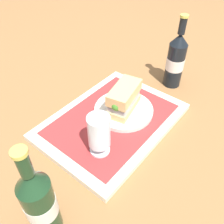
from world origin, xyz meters
name	(u,v)px	position (x,y,z in m)	size (l,w,h in m)	color
ground_plane	(112,123)	(0.00, 0.00, 0.00)	(3.00, 3.00, 0.00)	olive
tray	(112,121)	(0.00, 0.00, 0.01)	(0.44, 0.32, 0.02)	beige
placemat	(112,119)	(0.00, 0.00, 0.02)	(0.38, 0.27, 0.00)	#9E2D2D
plate	(124,110)	(-0.05, 0.01, 0.03)	(0.19, 0.19, 0.01)	silver
sandwich	(124,99)	(-0.05, 0.01, 0.08)	(0.14, 0.09, 0.08)	tan
beer_glass	(99,134)	(0.12, 0.05, 0.09)	(0.06, 0.06, 0.12)	silver
beer_bottle	(40,202)	(0.34, 0.09, 0.10)	(0.07, 0.07, 0.27)	#19381E
second_bottle	(176,60)	(-0.31, 0.04, 0.10)	(0.07, 0.07, 0.27)	black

